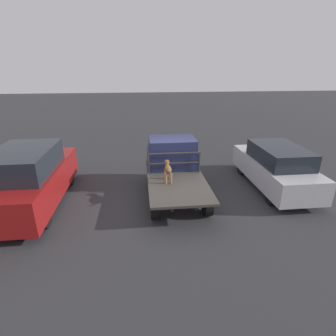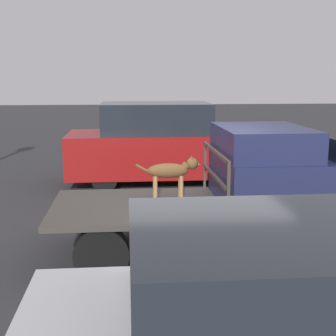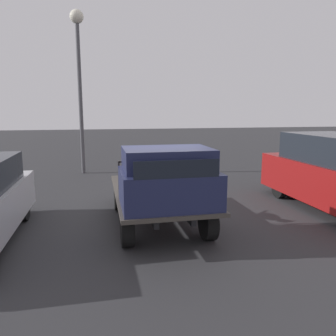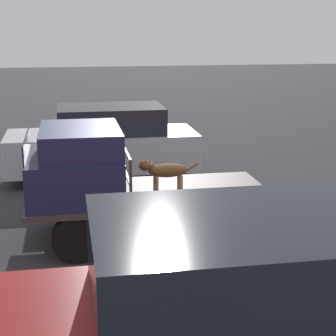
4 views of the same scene
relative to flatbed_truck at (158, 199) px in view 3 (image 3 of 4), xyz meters
name	(u,v)px [view 3 (image 3 of 4)]	position (x,y,z in m)	size (l,w,h in m)	color
ground_plane	(158,222)	(0.00, 0.00, -0.58)	(80.00, 80.00, 0.00)	#2D2D30
flatbed_truck	(158,199)	(0.00, 0.00, 0.00)	(3.99, 1.98, 0.78)	black
truck_cab	(168,178)	(1.18, 0.00, 0.74)	(1.48, 1.86, 1.12)	#1E2347
truck_headboard	(161,172)	(0.40, 0.00, 0.73)	(0.04, 1.86, 0.79)	#3D3833
dog	(169,170)	(-0.19, 0.31, 0.63)	(1.00, 0.23, 0.67)	#9E7547
light_pole_near	(79,58)	(-6.80, -1.98, 4.11)	(0.54, 0.54, 6.54)	#4C4C51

